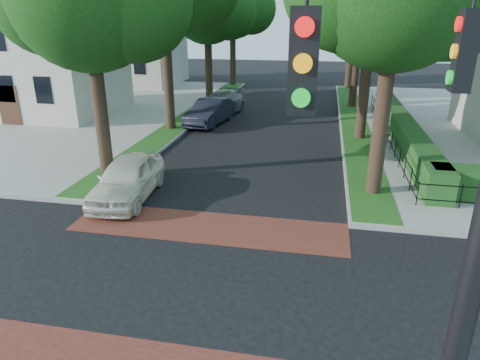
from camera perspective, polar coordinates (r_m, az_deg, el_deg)
name	(u,v)px	position (r m, az deg, el deg)	size (l,w,h in m)	color
ground	(177,283)	(11.49, -8.46, -13.46)	(120.00, 120.00, 0.00)	black
sidewalk_nw	(11,107)	(36.64, -28.20, 8.53)	(30.00, 30.00, 0.15)	gray
crosswalk_far	(209,227)	(14.10, -4.21, -6.28)	(9.00, 2.20, 0.01)	maroon
grass_strip_ne	(354,121)	(28.73, 14.92, 7.65)	(1.60, 29.80, 0.02)	#184E16
grass_strip_nw	(193,114)	(29.99, -6.33, 8.77)	(1.60, 29.80, 0.02)	#184E16
tree_right_far	(362,9)	(33.16, 15.97, 21.05)	(7.25, 6.23, 9.74)	black
tree_right_back	(355,6)	(42.16, 15.14, 21.45)	(7.50, 6.45, 10.20)	black
tree_left_far	(209,7)	(34.24, -4.13, 22.08)	(7.00, 6.02, 9.86)	black
tree_left_back	(234,5)	(43.02, -0.78, 22.29)	(7.75, 6.66, 10.44)	black
hedge_main_road	(402,129)	(24.91, 20.82, 6.40)	(1.00, 18.00, 1.20)	#164217
fence_main_road	(387,131)	(24.82, 18.95, 6.22)	(0.06, 18.00, 0.90)	black
house_left_near	(40,39)	(32.88, -25.14, 16.68)	(10.00, 9.00, 10.14)	beige
house_left_far	(130,32)	(45.04, -14.50, 18.60)	(10.00, 9.00, 10.14)	beige
traffic_signal	(461,197)	(5.00, 27.38, -1.98)	(2.17, 2.00, 8.00)	black
parked_car_front	(128,178)	(16.54, -14.76, 0.22)	(1.84, 4.58, 1.56)	silver
parked_car_middle	(210,112)	(27.43, -4.01, 9.05)	(1.68, 4.83, 1.59)	black
parked_car_rear	(220,104)	(29.97, -2.65, 10.08)	(2.19, 5.38, 1.56)	slate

